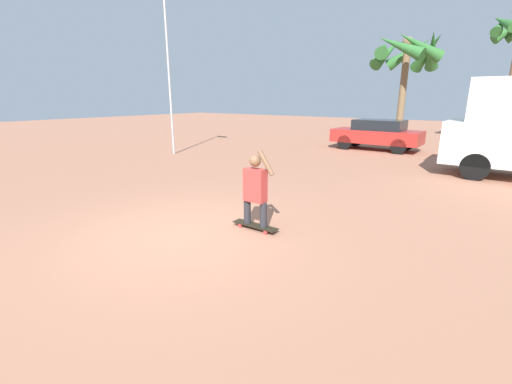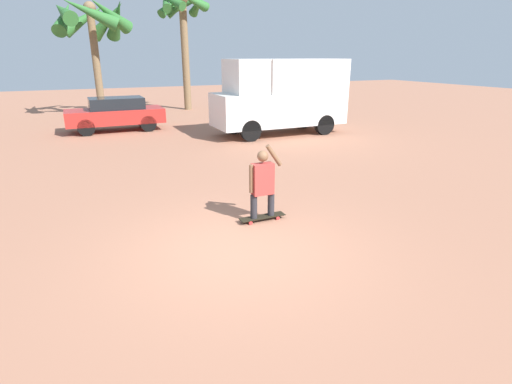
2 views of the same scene
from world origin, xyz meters
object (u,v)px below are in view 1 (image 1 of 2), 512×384
(skateboard, at_px, (255,226))
(flagpole, at_px, (169,59))
(person_skateboarder, at_px, (255,187))
(palm_tree_center_background, at_px, (408,53))
(parked_car_red, at_px, (377,134))

(skateboard, height_order, flagpole, flagpole)
(skateboard, height_order, person_skateboarder, person_skateboarder)
(flagpole, bearing_deg, palm_tree_center_background, 59.75)
(palm_tree_center_background, distance_m, flagpole, 13.81)
(parked_car_red, relative_size, flagpole, 0.56)
(skateboard, relative_size, flagpole, 0.13)
(parked_car_red, height_order, flagpole, flagpole)
(skateboard, bearing_deg, parked_car_red, 97.15)
(skateboard, distance_m, palm_tree_center_background, 18.10)
(palm_tree_center_background, xyz_separation_m, flagpole, (-6.94, -11.91, -0.88))
(skateboard, relative_size, person_skateboarder, 0.65)
(palm_tree_center_background, height_order, flagpole, flagpole)
(skateboard, distance_m, person_skateboarder, 0.80)
(parked_car_red, bearing_deg, flagpole, -136.07)
(skateboard, relative_size, parked_car_red, 0.23)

